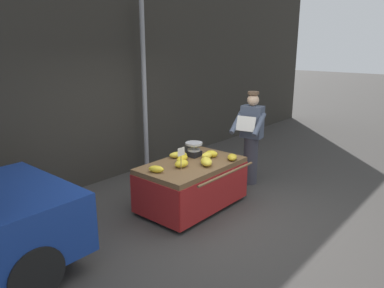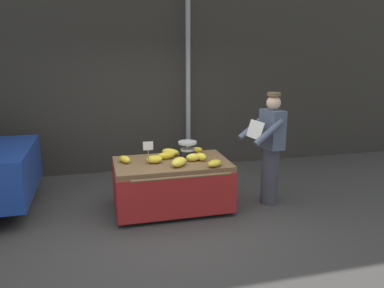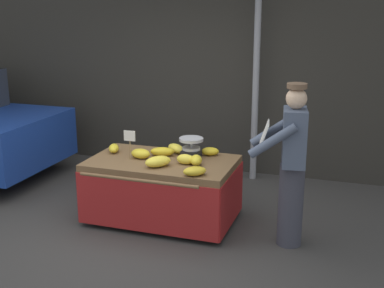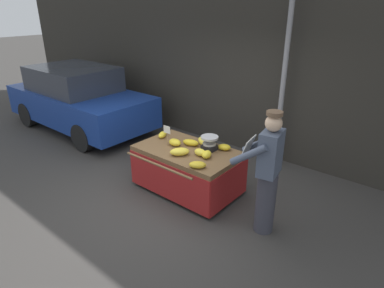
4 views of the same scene
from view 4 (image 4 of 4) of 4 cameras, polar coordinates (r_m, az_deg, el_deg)
ground_plane at (r=5.39m, az=-5.83°, el=-9.34°), size 60.00×60.00×0.00m
back_wall at (r=6.75m, az=10.42°, el=15.24°), size 16.00×0.24×3.99m
street_pole at (r=6.09m, az=15.60°, el=10.73°), size 0.09×0.09×3.32m
banana_cart at (r=5.35m, az=-0.79°, el=-2.95°), size 1.68×1.20×0.74m
weighing_scale at (r=5.20m, az=3.04°, el=0.13°), size 0.28×0.28×0.23m
price_sign at (r=5.33m, az=-4.36°, el=2.18°), size 0.14×0.01×0.34m
banana_bunch_0 at (r=5.25m, az=5.63°, el=-0.56°), size 0.24×0.21×0.09m
banana_bunch_1 at (r=5.74m, az=-5.14°, el=1.62°), size 0.20×0.26×0.10m
banana_bunch_2 at (r=4.67m, az=0.97°, el=-3.62°), size 0.29×0.26×0.10m
banana_bunch_3 at (r=5.45m, az=1.86°, el=0.54°), size 0.31×0.29×0.10m
banana_bunch_4 at (r=5.39m, az=-2.98°, el=0.28°), size 0.25×0.19×0.11m
banana_bunch_5 at (r=5.38m, az=-0.21°, el=0.25°), size 0.30×0.20×0.11m
banana_bunch_6 at (r=5.04m, az=-2.15°, el=-1.34°), size 0.32×0.34×0.12m
banana_bunch_7 at (r=4.96m, az=2.57°, el=-1.83°), size 0.19×0.24×0.11m
banana_bunch_8 at (r=5.03m, az=1.44°, el=-1.46°), size 0.20×0.14×0.11m
vendor_person at (r=4.36m, az=12.91°, el=-5.01°), size 0.64×0.58×1.71m
parked_car at (r=8.52m, az=-19.07°, el=7.42°), size 3.90×1.75×1.51m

